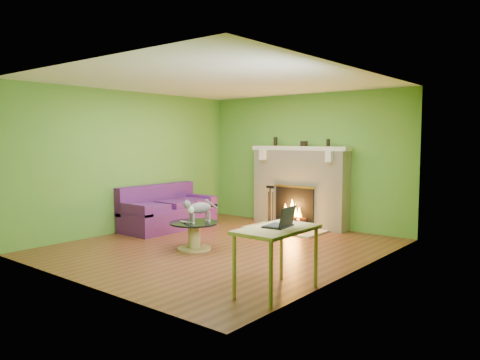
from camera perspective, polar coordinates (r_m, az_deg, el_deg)
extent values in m
plane|color=#5D2E1A|center=(7.55, -2.20, -8.15)|extent=(5.00, 5.00, 0.00)
plane|color=white|center=(7.40, -2.27, 11.85)|extent=(5.00, 5.00, 0.00)
plane|color=#609631|center=(9.38, 7.90, 2.41)|extent=(5.00, 0.00, 5.00)
plane|color=#609631|center=(5.73, -18.97, 0.56)|extent=(5.00, 0.00, 5.00)
plane|color=#609631|center=(9.00, -13.06, 2.22)|extent=(0.00, 5.00, 5.00)
plane|color=#609631|center=(6.12, 13.81, 0.95)|extent=(0.00, 5.00, 5.00)
plane|color=silver|center=(5.31, 9.61, 3.14)|extent=(0.00, 1.20, 1.20)
plane|color=white|center=(5.31, 9.54, 3.14)|extent=(0.00, 1.06, 1.06)
cube|color=beige|center=(9.27, 7.30, -1.02)|extent=(2.00, 0.35, 1.50)
cube|color=black|center=(9.15, 6.65, -3.05)|extent=(0.85, 0.03, 0.68)
cube|color=gold|center=(9.10, 6.65, -0.81)|extent=(0.91, 0.02, 0.04)
cylinder|color=black|center=(9.17, 6.52, -4.81)|extent=(0.55, 0.07, 0.07)
cube|color=silver|center=(9.20, 7.26, 3.86)|extent=(2.10, 0.28, 0.08)
cube|color=silver|center=(9.47, 2.79, 3.08)|extent=(0.12, 0.10, 0.20)
cube|color=silver|center=(8.67, 10.82, 2.82)|extent=(0.12, 0.10, 0.20)
cube|color=beige|center=(8.95, 5.47, -5.99)|extent=(1.50, 0.75, 0.03)
cube|color=silver|center=(9.20, 7.26, 3.86)|extent=(2.10, 0.28, 0.08)
cube|color=#4A185B|center=(9.10, -8.66, -4.59)|extent=(0.84, 1.85, 0.42)
cube|color=#4A185B|center=(9.31, -10.16, -2.15)|extent=(0.19, 1.85, 0.52)
cube|color=#4A185B|center=(8.53, -12.83, -3.49)|extent=(0.84, 0.19, 0.21)
cube|color=#4A185B|center=(9.63, -5.02, -2.42)|extent=(0.84, 0.19, 0.21)
cube|color=#4A185B|center=(8.68, -11.03, -3.31)|extent=(0.66, 0.49, 0.11)
cube|color=#4A185B|center=(9.09, -8.04, -2.90)|extent=(0.66, 0.49, 0.11)
cube|color=#4A185B|center=(9.45, -5.72, -2.57)|extent=(0.66, 0.49, 0.11)
cylinder|color=tan|center=(7.41, -5.60, -8.29)|extent=(0.53, 0.53, 0.03)
cylinder|color=tan|center=(7.37, -5.61, -6.79)|extent=(0.19, 0.19, 0.37)
cylinder|color=black|center=(7.33, -5.62, -5.23)|extent=(0.76, 0.76, 0.02)
cube|color=tan|center=(5.22, 4.51, -6.03)|extent=(0.58, 1.00, 0.04)
cylinder|color=tan|center=(5.09, -0.71, -10.56)|extent=(0.04, 0.04, 0.70)
cylinder|color=tan|center=(4.81, 3.77, -11.50)|extent=(0.04, 0.04, 0.70)
cylinder|color=tan|center=(5.79, 5.06, -8.67)|extent=(0.04, 0.04, 0.70)
cylinder|color=tan|center=(5.55, 9.22, -9.33)|extent=(0.04, 0.04, 0.70)
cube|color=gray|center=(7.32, -6.85, -5.10)|extent=(0.17, 0.07, 0.02)
cube|color=black|center=(7.19, -6.52, -5.28)|extent=(0.16, 0.12, 0.02)
cylinder|color=black|center=(9.55, 4.35, 4.71)|extent=(0.08, 0.08, 0.18)
cylinder|color=black|center=(8.92, 10.69, 4.49)|extent=(0.07, 0.07, 0.14)
cube|color=black|center=(9.18, 7.80, 4.42)|extent=(0.12, 0.08, 0.10)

